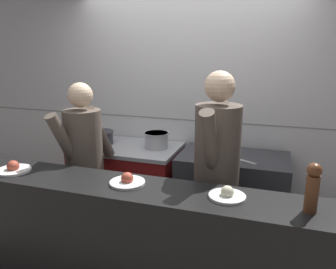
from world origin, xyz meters
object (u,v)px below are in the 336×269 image
Objects in this scene: plated_dish_main at (13,169)px; chef_sous at (216,170)px; pepper_mill at (313,187)px; plated_dish_appetiser at (127,181)px; stock_pot at (99,137)px; chefs_knife at (235,158)px; oven_range at (128,183)px; chef_head_cook at (85,163)px; sauce_pot at (156,140)px; plated_dish_dessert at (227,195)px.

chef_sous is at bearing 19.43° from plated_dish_main.
chef_sous is at bearing 141.30° from pepper_mill.
pepper_mill reaches higher than plated_dish_appetiser.
stock_pot is 0.90× the size of chefs_knife.
oven_range is 0.70× the size of chef_head_cook.
chef_sous is (0.77, -0.71, 0.00)m from sauce_pot.
plated_dish_dessert is 0.15× the size of chef_head_cook.
plated_dish_main is 0.61m from chef_head_cook.
plated_dish_appetiser is 0.83× the size of pepper_mill.
plated_dish_dessert is at bearing -67.80° from chef_sous.
plated_dish_main is 0.96m from plated_dish_appetiser.
pepper_mill is (0.57, -1.11, 0.24)m from chefs_knife.
plated_dish_main is 0.15× the size of chef_sous.
oven_range is 1.40m from plated_dish_main.
sauce_pot is 1.45m from plated_dish_main.
stock_pot is 1.33× the size of plated_dish_dessert.
pepper_mill is 0.17× the size of chef_sous.
plated_dish_appetiser is 0.73m from chef_sous.
chef_sous is at bearing 107.79° from plated_dish_dessert.
chefs_knife is 1.48× the size of plated_dish_dessert.
plated_dish_main reaches higher than plated_dish_appetiser.
stock_pot is 1.96m from plated_dish_dessert.
pepper_mill is (0.49, -0.04, 0.14)m from plated_dish_dessert.
plated_dish_appetiser reaches higher than stock_pot.
plated_dish_dessert is 0.51m from pepper_mill.
sauce_pot is 0.86m from chefs_knife.
oven_range is at bearing -174.81° from sauce_pot.
pepper_mill reaches higher than oven_range.
stock_pot is at bearing 126.75° from chef_head_cook.
pepper_mill is 0.84m from chef_sous.
plated_dish_main is 1.10× the size of plated_dish_dessert.
plated_dish_dessert is 0.51m from chef_sous.
chefs_knife is at bearing 117.02° from pepper_mill.
chef_sous reaches higher than pepper_mill.
chefs_knife is 1.95m from plated_dish_main.
oven_range is 1.28m from chefs_knife.
sauce_pot is 1.03× the size of plated_dish_appetiser.
oven_range is 3.80× the size of pepper_mill.
chef_sous is at bearing 40.72° from plated_dish_appetiser.
chef_sous is (1.44, -0.66, 0.01)m from stock_pot.
stock_pot reaches higher than chefs_knife.
plated_dish_dessert is (0.71, -0.00, -0.00)m from plated_dish_appetiser.
oven_range is 1.41m from chef_sous.
plated_dish_main reaches higher than stock_pot.
chefs_knife is 1.34× the size of plated_dish_main.
plated_dish_main reaches higher than plated_dish_dessert.
stock_pot is 1.05× the size of pepper_mill.
oven_range is 1.81m from plated_dish_dessert.
plated_dish_main is (-1.59, -1.13, 0.10)m from chefs_knife.
chefs_knife is at bearing 59.46° from plated_dish_appetiser.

